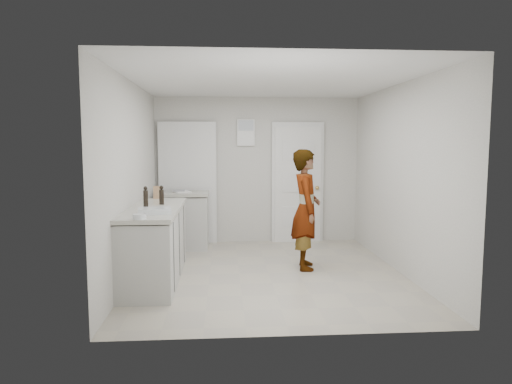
{
  "coord_description": "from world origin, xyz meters",
  "views": [
    {
      "loc": [
        -0.58,
        -5.88,
        1.71
      ],
      "look_at": [
        -0.14,
        0.4,
        1.04
      ],
      "focal_mm": 32.0,
      "sensor_mm": 36.0,
      "label": 1
    }
  ],
  "objects": [
    {
      "name": "side_counter",
      "position": [
        -1.25,
        1.55,
        0.43
      ],
      "size": [
        0.84,
        0.61,
        0.93
      ],
      "color": "#B9B8B4",
      "rests_on": "ground"
    },
    {
      "name": "person",
      "position": [
        0.53,
        0.21,
        0.82
      ],
      "size": [
        0.44,
        0.63,
        1.64
      ],
      "primitive_type": "imported",
      "rotation": [
        0.0,
        0.0,
        1.49
      ],
      "color": "silver",
      "rests_on": "ground"
    },
    {
      "name": "main_counter",
      "position": [
        -1.45,
        -0.2,
        0.43
      ],
      "size": [
        0.64,
        1.96,
        0.93
      ],
      "color": "#B9B8B4",
      "rests_on": "ground"
    },
    {
      "name": "spice_jar",
      "position": [
        -1.4,
        0.2,
        0.96
      ],
      "size": [
        0.05,
        0.05,
        0.08
      ],
      "primitive_type": "cylinder",
      "color": "tan",
      "rests_on": "main_counter"
    },
    {
      "name": "ground",
      "position": [
        0.0,
        0.0,
        0.0
      ],
      "size": [
        4.0,
        4.0,
        0.0
      ],
      "primitive_type": "plane",
      "color": "#B0A894",
      "rests_on": "ground"
    },
    {
      "name": "oil_cruet_a",
      "position": [
        -1.39,
        0.06,
        1.04
      ],
      "size": [
        0.06,
        0.06,
        0.25
      ],
      "color": "black",
      "rests_on": "main_counter"
    },
    {
      "name": "baking_dish",
      "position": [
        -1.37,
        -0.72,
        0.95
      ],
      "size": [
        0.4,
        0.31,
        0.06
      ],
      "rotation": [
        0.0,
        0.0,
        0.17
      ],
      "color": "silver",
      "rests_on": "main_counter"
    },
    {
      "name": "papers",
      "position": [
        -1.27,
        1.62,
        0.93
      ],
      "size": [
        0.34,
        0.38,
        0.01
      ],
      "primitive_type": "cube",
      "rotation": [
        0.0,
        0.0,
        0.42
      ],
      "color": "white",
      "rests_on": "side_counter"
    },
    {
      "name": "egg_bowl",
      "position": [
        -1.47,
        -1.1,
        0.95
      ],
      "size": [
        0.14,
        0.14,
        0.05
      ],
      "color": "silver",
      "rests_on": "main_counter"
    },
    {
      "name": "room_shell",
      "position": [
        -0.17,
        1.95,
        1.02
      ],
      "size": [
        4.0,
        4.0,
        4.0
      ],
      "color": "#B3B0A9",
      "rests_on": "ground"
    },
    {
      "name": "cake_mix_box",
      "position": [
        -1.54,
        0.7,
        1.01
      ],
      "size": [
        0.11,
        0.05,
        0.18
      ],
      "primitive_type": "cube",
      "rotation": [
        0.0,
        0.0,
        0.04
      ],
      "color": "#A77453",
      "rests_on": "main_counter"
    },
    {
      "name": "oil_cruet_b",
      "position": [
        -1.54,
        -0.24,
        1.05
      ],
      "size": [
        0.06,
        0.06,
        0.27
      ],
      "color": "black",
      "rests_on": "main_counter"
    }
  ]
}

